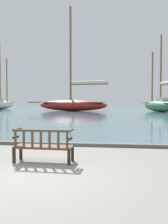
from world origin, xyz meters
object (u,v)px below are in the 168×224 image
sailboat_nearest_starboard (0,104)px  sailboat_nearest_port (161,104)px  sailboat_outer_port (73,104)px  park_bench (43,145)px

sailboat_nearest_starboard → sailboat_nearest_port: (28.91, -7.45, 0.03)m
sailboat_nearest_starboard → sailboat_outer_port: (15.27, -5.84, 0.09)m
park_bench → sailboat_nearest_port: bearing=74.7°
sailboat_outer_port → sailboat_nearest_starboard: bearing=159.1°
sailboat_nearest_starboard → sailboat_outer_port: bearing=-20.9°
sailboat_nearest_port → sailboat_outer_port: (-13.64, 1.61, 0.07)m
sailboat_nearest_starboard → sailboat_outer_port: size_ratio=0.76×
park_bench → sailboat_nearest_starboard: bearing=117.5°
sailboat_nearest_port → sailboat_outer_port: 13.73m
park_bench → sailboat_nearest_port: (8.61, 31.52, 0.74)m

